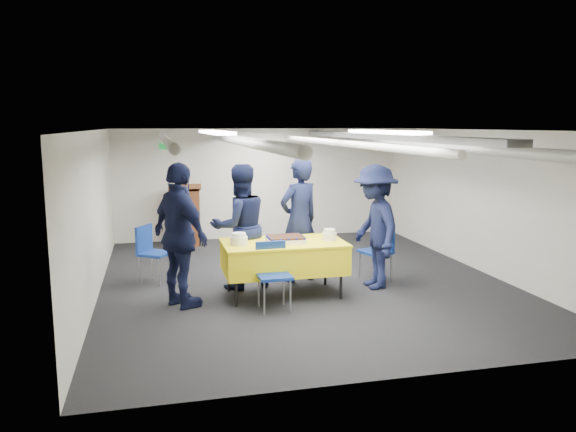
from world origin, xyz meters
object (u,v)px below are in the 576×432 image
Objects in this scene: sailor_d at (375,227)px; sailor_c at (180,236)px; serving_table at (284,256)px; chair_left at (150,248)px; chair_right at (380,246)px; sheet_cake at (286,239)px; sailor_b at (240,227)px; podium at (185,215)px; sailor_a at (299,220)px; chair_near at (273,268)px.

sailor_c is at bearing -84.68° from sailor_d.
chair_left reaches higher than serving_table.
sailor_d is at bearing -123.75° from chair_right.
sailor_b is at bearing 133.50° from sheet_cake.
podium is 0.69× the size of sailor_b.
sailor_d is (2.53, -3.64, 0.29)m from podium.
sailor_a is (-1.23, 0.24, 0.41)m from chair_right.
chair_near is 0.48× the size of sailor_d.
podium is at bearing 107.13° from serving_table.
sailor_c is at bearing 1.53° from sailor_a.
sailor_b is at bearing -103.26° from sailor_d.
sailor_c is at bearing 25.60° from sailor_b.
serving_table is 2.14m from chair_left.
chair_left is 1.43m from sailor_c.
sailor_b is 1.00× the size of sailor_d.
sailor_b reaches higher than chair_right.
sailor_c is at bearing -173.20° from serving_table.
podium is 1.44× the size of chair_left.
chair_right is 0.48× the size of sailor_d.
podium is at bearing -145.00° from sailor_d.
sheet_cake is 0.41× the size of podium.
sailor_a is 0.95m from sailor_b.
sailor_b reaches higher than sheet_cake.
sailor_c reaches higher than sailor_a.
podium reaches higher than serving_table.
chair_left is 2.30m from sailor_a.
serving_table is at bearing -86.41° from sailor_d.
serving_table is 1.69m from chair_right.
podium is 0.66× the size of sailor_a.
chair_near is at bearing -135.70° from sailor_c.
sailor_d is (1.91, -0.46, -0.00)m from sailor_b.
chair_right is 1.00× the size of chair_left.
sailor_b reaches higher than sailor_d.
chair_near is at bearing -117.81° from serving_table.
chair_near is at bearing -70.40° from sailor_d.
serving_table is 0.93× the size of sailor_d.
chair_left is 0.46× the size of sailor_c.
sheet_cake is at bearing -72.75° from podium.
podium is 3.26m from sailor_b.
chair_right is at bearing 145.03° from sailor_a.
serving_table is 0.56m from chair_near.
chair_near is 1.27m from sailor_c.
podium is at bearing 75.55° from chair_left.
sheet_cake is 1.45m from sailor_c.
sailor_d is (1.65, 0.58, 0.38)m from chair_near.
sailor_c is (-1.42, -0.17, 0.39)m from serving_table.
serving_table is at bearing 62.19° from chair_near.
sailor_d is (1.38, 0.08, 0.35)m from serving_table.
serving_table is 1.94× the size of chair_right.
serving_table is 0.93× the size of sailor_b.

